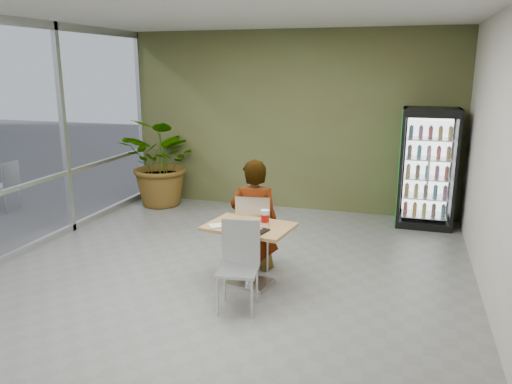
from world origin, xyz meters
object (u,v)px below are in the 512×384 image
chair_far (254,226)px  chair_near (239,258)px  dining_table (249,242)px  soda_cup (265,218)px  cafeteria_tray (249,230)px  potted_plant (164,162)px  seated_woman (254,225)px  beverage_fridge (427,168)px

chair_far → chair_near: 1.05m
dining_table → chair_far: bearing=100.6°
chair_far → soda_cup: chair_far is taller
dining_table → cafeteria_tray: bearing=-73.8°
soda_cup → cafeteria_tray: 0.32m
potted_plant → dining_table: bearing=-48.3°
chair_near → potted_plant: potted_plant is taller
chair_far → soda_cup: size_ratio=5.55×
seated_woman → chair_far: bearing=96.4°
dining_table → beverage_fridge: (2.05, 3.06, 0.43)m
chair_far → potted_plant: bearing=-51.0°
chair_far → chair_near: bearing=91.5°
beverage_fridge → dining_table: bearing=-123.6°
seated_woman → potted_plant: 3.48m
dining_table → chair_near: 0.56m
chair_far → seated_woman: 0.06m
chair_near → potted_plant: 4.40m
chair_near → seated_woman: (-0.17, 1.09, 0.01)m
cafeteria_tray → beverage_fridge: beverage_fridge is taller
seated_woman → beverage_fridge: (2.15, 2.53, 0.40)m
seated_woman → potted_plant: potted_plant is taller
seated_woman → beverage_fridge: bearing=-137.4°
seated_woman → cafeteria_tray: bearing=95.5°
dining_table → soda_cup: bearing=22.8°
chair_far → beverage_fridge: size_ratio=0.51×
soda_cup → cafeteria_tray: (-0.11, -0.29, -0.07)m
dining_table → chair_near: chair_near is taller
seated_woman → soda_cup: 0.60m
chair_far → potted_plant: potted_plant is taller
soda_cup → potted_plant: size_ratio=0.11×
chair_near → cafeteria_tray: chair_near is taller
soda_cup → potted_plant: potted_plant is taller
seated_woman → cafeteria_tray: seated_woman is taller
chair_near → seated_woman: seated_woman is taller
dining_table → soda_cup: (0.17, 0.07, 0.30)m
cafeteria_tray → beverage_fridge: (1.99, 3.28, 0.20)m
potted_plant → chair_near: bearing=-52.4°
seated_woman → soda_cup: (0.28, -0.47, 0.27)m
dining_table → chair_far: 0.49m
chair_near → soda_cup: 0.69m
potted_plant → beverage_fridge: bearing=1.6°
soda_cup → cafeteria_tray: soda_cup is taller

